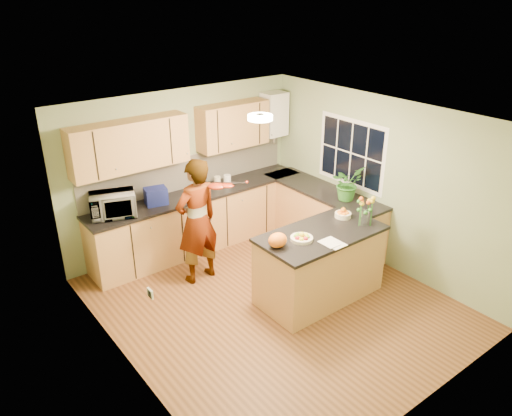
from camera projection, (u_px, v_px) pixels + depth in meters
floor at (273, 303)px, 6.66m from camera, size 4.50×4.50×0.00m
ceiling at (277, 119)px, 5.62m from camera, size 4.00×4.50×0.02m
wall_back at (183, 169)px, 7.76m from camera, size 4.00×0.02×2.50m
wall_front at (433, 304)px, 4.52m from camera, size 4.00×0.02×2.50m
wall_left at (122, 271)px, 5.03m from camera, size 0.02×4.50×2.50m
wall_right at (381, 183)px, 7.25m from camera, size 0.02×4.50×2.50m
back_counter at (201, 219)px, 7.92m from camera, size 3.64×0.62×0.94m
right_counter at (322, 217)px, 8.02m from camera, size 0.62×2.24×0.94m
splashback at (189, 171)px, 7.83m from camera, size 3.60×0.02×0.52m
upper_cabinets at (176, 137)px, 7.30m from camera, size 3.20×0.34×0.70m
boiler at (274, 114)px, 8.33m from camera, size 0.40×0.30×0.86m
window_right at (351, 153)px, 7.56m from camera, size 0.01×1.30×1.05m
light_switch at (150, 293)px, 4.58m from camera, size 0.02×0.09×0.09m
ceiling_lamp at (260, 117)px, 5.86m from camera, size 0.30×0.30×0.07m
peninsula_island at (320, 265)px, 6.62m from camera, size 1.69×0.87×0.97m
fruit_dish at (302, 237)px, 6.21m from camera, size 0.28×0.28×0.10m
orange_bowl at (343, 213)px, 6.82m from camera, size 0.22×0.22×0.13m
flower_vase at (366, 204)px, 6.50m from camera, size 0.25×0.25×0.46m
orange_bag at (278, 240)px, 6.03m from camera, size 0.31×0.29×0.18m
papers at (333, 243)px, 6.15m from camera, size 0.22×0.30×0.01m
violinist at (197, 221)px, 6.86m from camera, size 0.70×0.49×1.81m
violin at (217, 186)px, 6.59m from camera, size 0.58×0.50×0.15m
microwave at (113, 205)px, 6.88m from camera, size 0.71×0.59×0.34m
blue_box at (156, 196)px, 7.27m from camera, size 0.35×0.29×0.25m
kettle at (203, 185)px, 7.68m from camera, size 0.15×0.15×0.28m
jar_cream at (217, 181)px, 7.94m from camera, size 0.10×0.10×0.16m
jar_white at (227, 180)px, 7.94m from camera, size 0.12×0.12×0.18m
potted_plant at (347, 183)px, 7.38m from camera, size 0.50×0.45×0.51m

